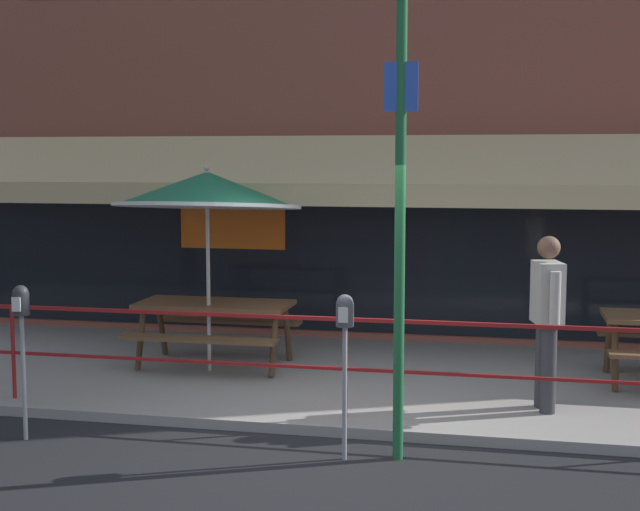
% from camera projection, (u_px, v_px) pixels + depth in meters
% --- Properties ---
extents(ground_plane, '(120.00, 120.00, 0.00)m').
position_uv_depth(ground_plane, '(339.00, 438.00, 8.16)').
color(ground_plane, black).
extents(patio_deck, '(15.00, 4.00, 0.10)m').
position_uv_depth(patio_deck, '(372.00, 380.00, 10.10)').
color(patio_deck, gray).
rests_on(patio_deck, ground).
extents(restaurant_building, '(15.00, 1.60, 7.82)m').
position_uv_depth(restaurant_building, '(398.00, 58.00, 11.84)').
color(restaurant_building, brown).
rests_on(restaurant_building, ground).
extents(patio_railing, '(13.84, 0.04, 0.97)m').
position_uv_depth(patio_railing, '(345.00, 346.00, 8.36)').
color(patio_railing, maroon).
rests_on(patio_railing, patio_deck).
extents(picnic_table_left, '(1.80, 1.42, 0.76)m').
position_uv_depth(picnic_table_left, '(215.00, 316.00, 10.48)').
color(picnic_table_left, brown).
rests_on(picnic_table_left, patio_deck).
extents(patio_umbrella_left, '(2.14, 2.14, 2.38)m').
position_uv_depth(patio_umbrella_left, '(207.00, 191.00, 10.11)').
color(patio_umbrella_left, '#B7B2A8').
rests_on(patio_umbrella_left, patio_deck).
extents(pedestrian_walking, '(0.32, 0.61, 1.71)m').
position_uv_depth(pedestrian_walking, '(547.00, 313.00, 8.61)').
color(pedestrian_walking, '#333338').
rests_on(pedestrian_walking, patio_deck).
extents(parking_meter_near, '(0.15, 0.16, 1.42)m').
position_uv_depth(parking_meter_near, '(21.00, 315.00, 7.99)').
color(parking_meter_near, gray).
rests_on(parking_meter_near, ground).
extents(parking_meter_far, '(0.15, 0.16, 1.42)m').
position_uv_depth(parking_meter_far, '(345.00, 327.00, 7.46)').
color(parking_meter_far, gray).
rests_on(parking_meter_far, ground).
extents(street_sign_pole, '(0.28, 0.09, 4.35)m').
position_uv_depth(street_sign_pole, '(400.00, 197.00, 7.35)').
color(street_sign_pole, '#1E6033').
rests_on(street_sign_pole, ground).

